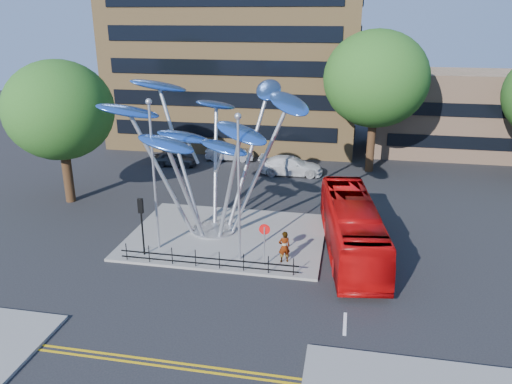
% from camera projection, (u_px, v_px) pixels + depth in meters
% --- Properties ---
extents(ground, '(120.00, 120.00, 0.00)m').
position_uv_depth(ground, '(217.00, 287.00, 25.51)').
color(ground, black).
rests_on(ground, ground).
extents(traffic_island, '(12.00, 9.00, 0.15)m').
position_uv_depth(traffic_island, '(227.00, 236.00, 31.21)').
color(traffic_island, slate).
rests_on(traffic_island, ground).
extents(double_yellow_near, '(40.00, 0.12, 0.01)m').
position_uv_depth(double_yellow_near, '(178.00, 363.00, 19.96)').
color(double_yellow_near, gold).
rests_on(double_yellow_near, ground).
extents(double_yellow_far, '(40.00, 0.12, 0.01)m').
position_uv_depth(double_yellow_far, '(176.00, 368.00, 19.68)').
color(double_yellow_far, gold).
rests_on(double_yellow_far, ground).
extents(low_building_near, '(15.00, 8.00, 8.00)m').
position_uv_depth(low_building_near, '(453.00, 113.00, 49.02)').
color(low_building_near, tan).
rests_on(low_building_near, ground).
extents(tree_right, '(8.80, 8.80, 12.11)m').
position_uv_depth(tree_right, '(376.00, 79.00, 41.70)').
color(tree_right, black).
rests_on(tree_right, ground).
extents(tree_left, '(7.60, 7.60, 10.32)m').
position_uv_depth(tree_left, '(59.00, 111.00, 34.97)').
color(tree_left, black).
rests_on(tree_left, ground).
extents(leaf_sculpture, '(12.72, 9.54, 9.51)m').
position_uv_depth(leaf_sculpture, '(210.00, 126.00, 29.74)').
color(leaf_sculpture, '#9EA0A5').
rests_on(leaf_sculpture, traffic_island).
extents(street_lamp_left, '(0.36, 0.36, 8.80)m').
position_uv_depth(street_lamp_left, '(153.00, 163.00, 27.74)').
color(street_lamp_left, '#9EA0A5').
rests_on(street_lamp_left, traffic_island).
extents(street_lamp_right, '(0.36, 0.36, 8.30)m').
position_uv_depth(street_lamp_right, '(239.00, 175.00, 26.48)').
color(street_lamp_right, '#9EA0A5').
rests_on(street_lamp_right, traffic_island).
extents(traffic_light_island, '(0.28, 0.18, 3.42)m').
position_uv_depth(traffic_light_island, '(141.00, 215.00, 27.83)').
color(traffic_light_island, black).
rests_on(traffic_light_island, traffic_island).
extents(no_entry_sign_island, '(0.60, 0.10, 2.45)m').
position_uv_depth(no_entry_sign_island, '(264.00, 238.00, 26.86)').
color(no_entry_sign_island, '#9EA0A5').
rests_on(no_entry_sign_island, traffic_island).
extents(pedestrian_railing_front, '(10.00, 0.06, 1.00)m').
position_uv_depth(pedestrian_railing_front, '(207.00, 261.00, 27.07)').
color(pedestrian_railing_front, black).
rests_on(pedestrian_railing_front, traffic_island).
extents(red_bus, '(4.25, 11.62, 3.16)m').
position_uv_depth(red_bus, '(352.00, 227.00, 28.79)').
color(red_bus, '#B40809').
rests_on(red_bus, ground).
extents(pedestrian, '(0.78, 0.66, 1.83)m').
position_uv_depth(pedestrian, '(284.00, 247.00, 27.53)').
color(pedestrian, gray).
rests_on(pedestrian, traffic_island).
extents(parked_car_left, '(4.06, 1.71, 1.37)m').
position_uv_depth(parked_car_left, '(175.00, 159.00, 45.66)').
color(parked_car_left, '#393B40').
rests_on(parked_car_left, ground).
extents(parked_car_mid, '(4.69, 2.09, 1.49)m').
position_uv_depth(parked_car_mid, '(230.00, 153.00, 47.41)').
color(parked_car_mid, '#B0B1B8').
rests_on(parked_car_mid, ground).
extents(parked_car_right, '(5.59, 2.44, 1.60)m').
position_uv_depth(parked_car_right, '(291.00, 166.00, 43.15)').
color(parked_car_right, silver).
rests_on(parked_car_right, ground).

